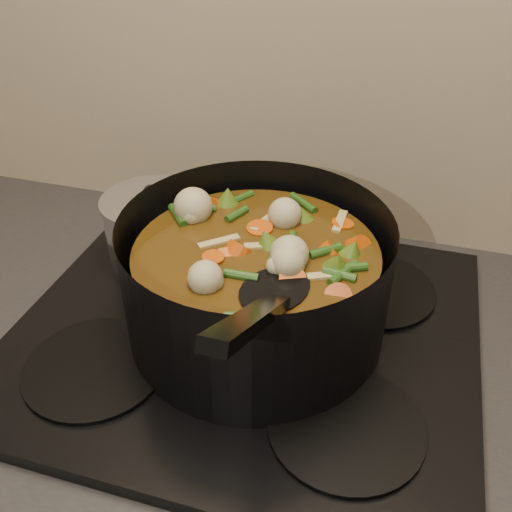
# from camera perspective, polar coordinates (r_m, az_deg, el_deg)

# --- Properties ---
(stovetop) EXTENTS (0.62, 0.54, 0.03)m
(stovetop) POSITION_cam_1_polar(r_m,az_deg,el_deg) (0.80, -1.01, -7.52)
(stovetop) COLOR black
(stovetop) RESTS_ON counter
(stockpot) EXTENTS (0.40, 0.49, 0.25)m
(stockpot) POSITION_cam_1_polar(r_m,az_deg,el_deg) (0.74, 0.01, -2.63)
(stockpot) COLOR black
(stockpot) RESTS_ON stovetop
(saucepan) EXTENTS (0.16, 0.16, 0.13)m
(saucepan) POSITION_cam_1_polar(r_m,az_deg,el_deg) (0.91, -10.07, 2.78)
(saucepan) COLOR silver
(saucepan) RESTS_ON stovetop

